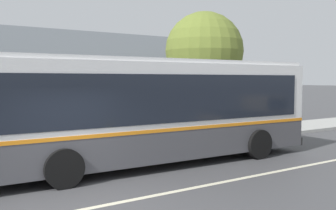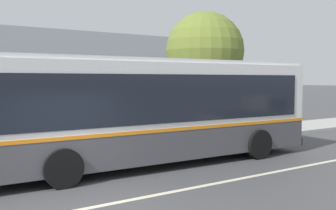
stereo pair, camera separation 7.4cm
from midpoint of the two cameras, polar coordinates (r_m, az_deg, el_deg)
ground_plane at (r=8.28m, az=-11.75°, el=-15.15°), size 300.00×300.00×0.00m
sidewalk_far at (r=13.86m, az=-20.72°, el=-7.23°), size 60.00×3.00×0.15m
lane_divider_stripe at (r=8.28m, az=-11.75°, el=-15.12°), size 60.00×0.16×0.01m
transit_bus at (r=11.86m, az=-2.54°, el=-0.53°), size 11.50×2.98×3.31m
street_tree_primary at (r=18.32m, az=5.74°, el=8.15°), size 3.76×3.76×5.95m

